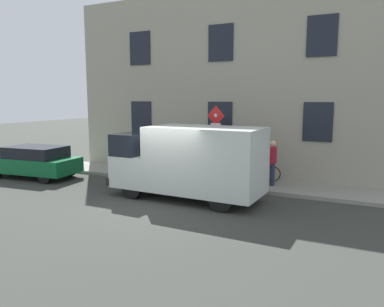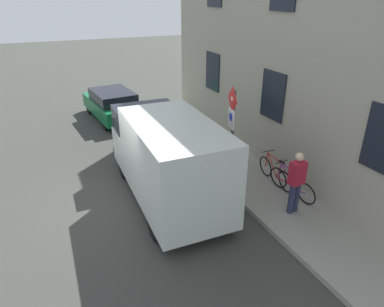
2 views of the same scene
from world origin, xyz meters
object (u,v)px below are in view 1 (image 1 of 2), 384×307
at_px(delivery_van, 189,161).
at_px(parked_hatchback, 34,161).
at_px(sign_post_stacked, 216,134).
at_px(bicycle_red, 241,170).
at_px(bicycle_purple, 259,172).
at_px(pedestrian, 273,161).

relative_size(delivery_van, parked_hatchback, 1.30).
relative_size(sign_post_stacked, delivery_van, 0.54).
xyz_separation_m(delivery_van, bicycle_red, (3.17, -0.77, -0.82)).
height_order(delivery_van, bicycle_red, delivery_van).
height_order(delivery_van, bicycle_purple, delivery_van).
bearing_deg(sign_post_stacked, bicycle_red, -24.98).
bearing_deg(bicycle_purple, bicycle_red, -6.89).
relative_size(sign_post_stacked, parked_hatchback, 0.70).
xyz_separation_m(sign_post_stacked, pedestrian, (0.77, -2.02, -1.03)).
distance_m(bicycle_purple, pedestrian, 1.00).
xyz_separation_m(parked_hatchback, bicycle_purple, (3.01, -9.17, -0.22)).
bearing_deg(delivery_van, parked_hatchback, 0.40).
height_order(bicycle_purple, bicycle_red, same).
xyz_separation_m(sign_post_stacked, bicycle_red, (1.26, -0.59, -1.59)).
distance_m(sign_post_stacked, delivery_van, 2.07).
relative_size(delivery_van, bicycle_red, 3.14).
distance_m(delivery_van, bicycle_red, 3.37).
xyz_separation_m(delivery_van, parked_hatchback, (0.16, 7.63, -0.60)).
distance_m(sign_post_stacked, bicycle_purple, 2.44).
bearing_deg(delivery_van, bicycle_red, -102.03).
relative_size(delivery_van, bicycle_purple, 3.14).
bearing_deg(bicycle_red, delivery_van, 79.50).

